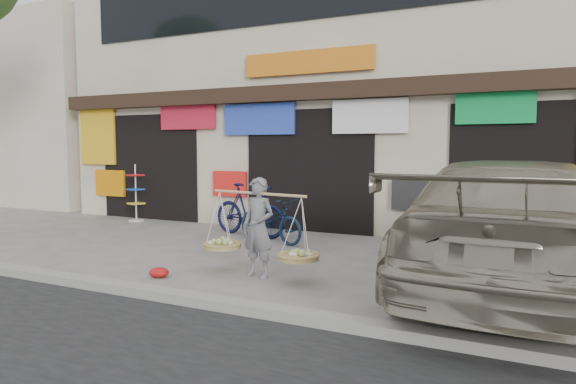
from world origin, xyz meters
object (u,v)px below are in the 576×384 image
at_px(street_vendor, 258,232).
at_px(display_rack, 136,198).
at_px(bike_2, 270,220).
at_px(bike_1, 249,210).
at_px(suv, 513,224).

height_order(street_vendor, display_rack, street_vendor).
distance_m(street_vendor, bike_2, 2.74).
bearing_deg(bike_1, street_vendor, -137.07).
distance_m(bike_2, suv, 4.69).
distance_m(street_vendor, bike_1, 3.42).
xyz_separation_m(street_vendor, display_rack, (-5.53, 3.56, -0.08)).
bearing_deg(street_vendor, bike_2, 123.92).
bearing_deg(display_rack, bike_1, -10.27).
height_order(bike_2, suv, suv).
relative_size(street_vendor, bike_1, 1.05).
xyz_separation_m(bike_1, suv, (5.13, -1.89, 0.30)).
distance_m(street_vendor, suv, 3.45).
relative_size(street_vendor, display_rack, 1.35).
xyz_separation_m(bike_1, display_rack, (-3.70, 0.67, 0.02)).
relative_size(bike_1, display_rack, 1.29).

